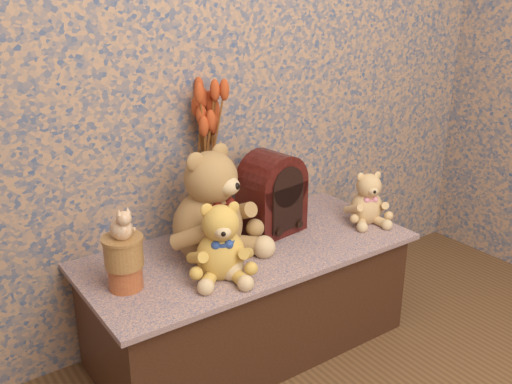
% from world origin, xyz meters
% --- Properties ---
extents(display_shelf, '(1.25, 0.58, 0.43)m').
position_xyz_m(display_shelf, '(0.00, 1.22, 0.22)').
color(display_shelf, '#394475').
rests_on(display_shelf, ground).
extents(teddy_large, '(0.47, 0.51, 0.44)m').
position_xyz_m(teddy_large, '(-0.14, 1.27, 0.65)').
color(teddy_large, olive).
rests_on(teddy_large, display_shelf).
extents(teddy_medium, '(0.32, 0.34, 0.29)m').
position_xyz_m(teddy_medium, '(-0.19, 1.11, 0.57)').
color(teddy_medium, gold).
rests_on(teddy_medium, display_shelf).
extents(teddy_small, '(0.26, 0.27, 0.23)m').
position_xyz_m(teddy_small, '(0.54, 1.15, 0.55)').
color(teddy_small, tan).
rests_on(teddy_small, display_shelf).
extents(cathedral_radio, '(0.26, 0.20, 0.33)m').
position_xyz_m(cathedral_radio, '(0.17, 1.30, 0.59)').
color(cathedral_radio, black).
rests_on(cathedral_radio, display_shelf).
extents(ceramic_vase, '(0.12, 0.12, 0.18)m').
position_xyz_m(ceramic_vase, '(-0.05, 1.43, 0.52)').
color(ceramic_vase, tan).
rests_on(ceramic_vase, display_shelf).
extents(dried_stalks, '(0.29, 0.29, 0.46)m').
position_xyz_m(dried_stalks, '(-0.05, 1.43, 0.84)').
color(dried_stalks, '#BE451E').
rests_on(dried_stalks, ceramic_vase).
extents(biscuit_tin_lower, '(0.12, 0.12, 0.08)m').
position_xyz_m(biscuit_tin_lower, '(-0.49, 1.21, 0.47)').
color(biscuit_tin_lower, '#C8803A').
rests_on(biscuit_tin_lower, display_shelf).
extents(biscuit_tin_upper, '(0.13, 0.13, 0.10)m').
position_xyz_m(biscuit_tin_upper, '(-0.49, 1.21, 0.56)').
color(biscuit_tin_upper, tan).
rests_on(biscuit_tin_upper, biscuit_tin_lower).
extents(cat_figurine, '(0.09, 0.10, 0.11)m').
position_xyz_m(cat_figurine, '(-0.49, 1.21, 0.67)').
color(cat_figurine, silver).
rests_on(cat_figurine, biscuit_tin_upper).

